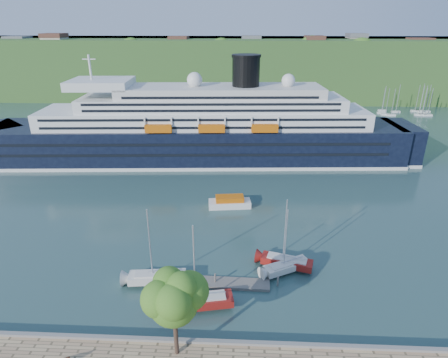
% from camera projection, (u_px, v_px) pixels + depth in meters
% --- Properties ---
extents(ground, '(400.00, 400.00, 0.00)m').
position_uv_depth(ground, '(174.00, 347.00, 38.46)').
color(ground, '#294A47').
rests_on(ground, ground).
extents(far_hillside, '(400.00, 50.00, 24.00)m').
position_uv_depth(far_hillside, '(228.00, 67.00, 167.11)').
color(far_hillside, '#355C25').
rests_on(far_hillside, ground).
extents(quay_coping, '(220.00, 0.50, 0.30)m').
position_uv_depth(quay_coping, '(173.00, 340.00, 37.83)').
color(quay_coping, slate).
rests_on(quay_coping, promenade).
extents(cruise_ship, '(108.98, 22.18, 24.30)m').
position_uv_depth(cruise_ship, '(195.00, 110.00, 85.60)').
color(cruise_ship, black).
rests_on(cruise_ship, ground).
extents(promenade_tree, '(6.23, 6.23, 10.32)m').
position_uv_depth(promenade_tree, '(174.00, 311.00, 34.58)').
color(promenade_tree, '#32691B').
rests_on(promenade_tree, promenade).
extents(floating_pontoon, '(17.81, 2.71, 0.39)m').
position_uv_depth(floating_pontoon, '(200.00, 282.00, 47.74)').
color(floating_pontoon, slate).
rests_on(floating_pontoon, ground).
extents(sailboat_white_near, '(8.11, 3.03, 10.23)m').
position_uv_depth(sailboat_white_near, '(155.00, 250.00, 45.69)').
color(sailboat_white_near, silver).
rests_on(sailboat_white_near, ground).
extents(sailboat_red, '(8.56, 3.86, 10.69)m').
position_uv_depth(sailboat_red, '(200.00, 271.00, 41.49)').
color(sailboat_red, maroon).
rests_on(sailboat_red, ground).
extents(sailboat_white_far, '(7.11, 4.98, 9.05)m').
position_uv_depth(sailboat_white_far, '(289.00, 243.00, 48.17)').
color(sailboat_white_far, silver).
rests_on(sailboat_white_far, ground).
extents(tender_launch, '(7.83, 3.48, 2.09)m').
position_uv_depth(tender_launch, '(230.00, 202.00, 67.03)').
color(tender_launch, '#C65B0B').
rests_on(tender_launch, ground).
extents(sailboat_extra, '(7.84, 4.13, 9.76)m').
position_uv_depth(sailboat_extra, '(289.00, 237.00, 48.88)').
color(sailboat_extra, maroon).
rests_on(sailboat_extra, ground).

